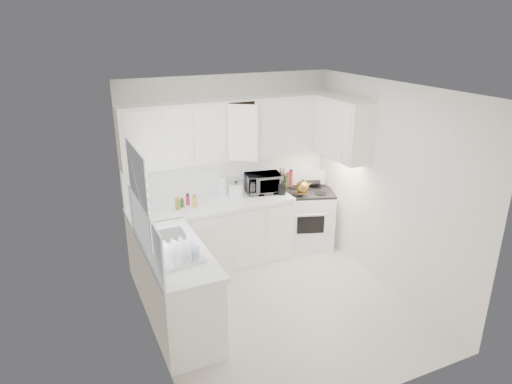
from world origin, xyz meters
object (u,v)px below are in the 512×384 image
utensil_crock (282,181)px  dish_rack (180,251)px  stove (306,211)px  tea_kettle (303,186)px  microwave (263,181)px  rice_cooker (236,188)px

utensil_crock → dish_rack: utensil_crock is taller
stove → tea_kettle: 0.53m
stove → utensil_crock: utensil_crock is taller
microwave → utensil_crock: 0.27m
tea_kettle → dish_rack: size_ratio=0.54×
tea_kettle → microwave: microwave is taller
tea_kettle → rice_cooker: (-0.91, 0.27, 0.01)m
rice_cooker → utensil_crock: utensil_crock is taller
rice_cooker → dish_rack: 1.94m
tea_kettle → utensil_crock: utensil_crock is taller
rice_cooker → utensil_crock: (0.60, -0.21, 0.09)m
stove → utensil_crock: size_ratio=2.84×
stove → microwave: 0.88m
dish_rack → tea_kettle: bearing=23.5°
rice_cooker → dish_rack: size_ratio=0.50×
tea_kettle → dish_rack: 2.47m
rice_cooker → microwave: bearing=13.6°
utensil_crock → microwave: bearing=138.8°
microwave → rice_cooker: size_ratio=2.29×
utensil_crock → tea_kettle: bearing=-10.5°
microwave → rice_cooker: (-0.40, 0.04, -0.06)m
stove → tea_kettle: bearing=-119.5°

